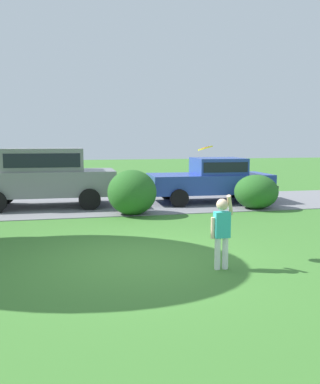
{
  "coord_description": "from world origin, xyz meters",
  "views": [
    {
      "loc": [
        -1.32,
        -7.46,
        2.19
      ],
      "look_at": [
        0.62,
        1.15,
        1.1
      ],
      "focal_mm": 39.7,
      "sensor_mm": 36.0,
      "label": 1
    }
  ],
  "objects_px": {
    "parked_sedan": "(212,178)",
    "parked_suv": "(44,174)",
    "child_thrower": "(222,228)",
    "frisbee": "(205,148)"
  },
  "relations": [
    {
      "from": "parked_suv",
      "to": "child_thrower",
      "type": "relative_size",
      "value": 3.68
    },
    {
      "from": "frisbee",
      "to": "child_thrower",
      "type": "bearing_deg",
      "value": -87.55
    },
    {
      "from": "parked_sedan",
      "to": "child_thrower",
      "type": "relative_size",
      "value": 3.46
    },
    {
      "from": "frisbee",
      "to": "parked_suv",
      "type": "bearing_deg",
      "value": 115.06
    },
    {
      "from": "parked_sedan",
      "to": "parked_suv",
      "type": "bearing_deg",
      "value": 178.63
    },
    {
      "from": "parked_suv",
      "to": "child_thrower",
      "type": "distance_m",
      "value": 8.25
    },
    {
      "from": "child_thrower",
      "to": "frisbee",
      "type": "xyz_separation_m",
      "value": [
        -0.03,
        0.81,
        1.32
      ]
    },
    {
      "from": "parked_suv",
      "to": "frisbee",
      "type": "bearing_deg",
      "value": -64.94
    },
    {
      "from": "child_thrower",
      "to": "frisbee",
      "type": "distance_m",
      "value": 1.55
    },
    {
      "from": "parked_sedan",
      "to": "parked_suv",
      "type": "height_order",
      "value": "parked_suv"
    }
  ]
}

